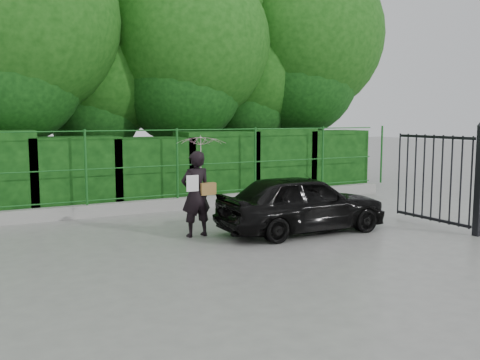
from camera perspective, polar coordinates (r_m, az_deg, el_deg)
name	(u,v)px	position (r m, az deg, el deg)	size (l,w,h in m)	color
ground	(249,249)	(9.75, 0.95, -7.40)	(80.00, 80.00, 0.00)	gray
kerb	(163,205)	(13.75, -8.20, -2.66)	(14.00, 0.25, 0.30)	#9E9E99
fence	(171,164)	(13.70, -7.41, 1.75)	(14.13, 0.06, 1.80)	#195A1D
hedge	(152,169)	(14.60, -9.42, 1.12)	(14.20, 1.20, 2.07)	black
trees	(160,44)	(17.14, -8.58, 14.19)	(17.10, 6.15, 8.08)	black
gate	(460,175)	(11.95, 22.42, 0.49)	(0.22, 2.33, 2.36)	black
woman	(200,170)	(10.68, -4.34, 1.08)	(0.96, 0.98, 2.03)	black
car	(302,203)	(11.13, 6.62, -2.45)	(1.45, 3.60, 1.23)	black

